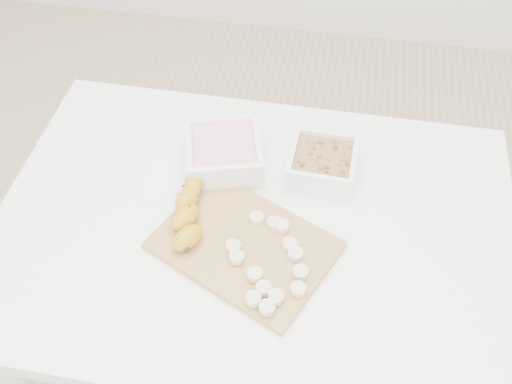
% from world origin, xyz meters
% --- Properties ---
extents(ground, '(3.50, 3.50, 0.00)m').
position_xyz_m(ground, '(0.00, 0.00, 0.00)').
color(ground, '#C6AD89').
rests_on(ground, ground).
extents(table, '(1.00, 0.70, 0.75)m').
position_xyz_m(table, '(0.00, 0.00, 0.65)').
color(table, white).
rests_on(table, ground).
extents(bowl_yogurt, '(0.19, 0.19, 0.07)m').
position_xyz_m(bowl_yogurt, '(-0.09, 0.14, 0.79)').
color(bowl_yogurt, white).
rests_on(bowl_yogurt, table).
extents(bowl_granola, '(0.14, 0.14, 0.06)m').
position_xyz_m(bowl_granola, '(0.11, 0.15, 0.78)').
color(bowl_granola, white).
rests_on(bowl_granola, table).
extents(cutting_board, '(0.37, 0.33, 0.01)m').
position_xyz_m(cutting_board, '(-0.01, -0.06, 0.76)').
color(cutting_board, '#BD9146').
rests_on(cutting_board, table).
extents(banana, '(0.10, 0.24, 0.04)m').
position_xyz_m(banana, '(-0.11, 0.00, 0.78)').
color(banana, '#B48411').
rests_on(banana, cutting_board).
extents(banana_slices, '(0.16, 0.21, 0.02)m').
position_xyz_m(banana_slices, '(0.05, -0.10, 0.77)').
color(banana_slices, beige).
rests_on(banana_slices, cutting_board).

